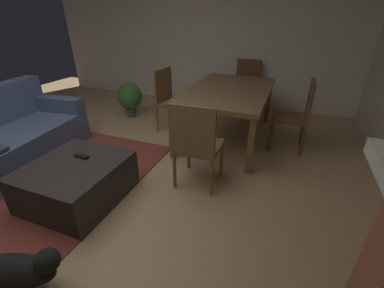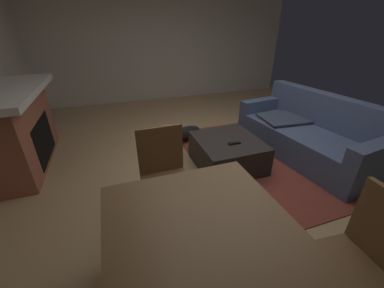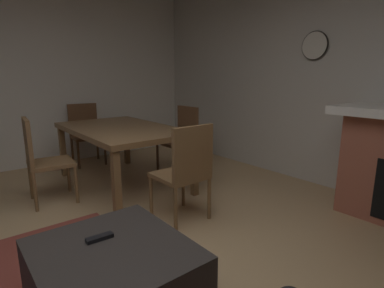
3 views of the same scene
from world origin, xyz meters
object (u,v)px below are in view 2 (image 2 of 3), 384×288
(small_dog, at_px, (184,133))
(fireplace, at_px, (15,129))
(couch, at_px, (307,135))
(dining_chair_north, at_px, (365,255))
(dining_chair_west, at_px, (164,170))
(tv_remote, at_px, (234,143))
(ottoman_coffee_table, at_px, (227,153))

(small_dog, bearing_deg, fireplace, -91.16)
(fireplace, height_order, couch, fireplace)
(dining_chair_north, bearing_deg, dining_chair_west, -144.42)
(fireplace, height_order, small_dog, fireplace)
(dining_chair_west, xyz_separation_m, dining_chair_north, (1.30, 0.93, 0.00))
(dining_chair_west, bearing_deg, tv_remote, 115.41)
(fireplace, xyz_separation_m, tv_remote, (1.06, 2.64, -0.14))
(tv_remote, xyz_separation_m, dining_chair_west, (0.49, -1.03, 0.12))
(ottoman_coffee_table, xyz_separation_m, small_dog, (-0.88, -0.34, -0.02))
(tv_remote, bearing_deg, couch, 95.17)
(couch, distance_m, dining_chair_west, 2.34)
(dining_chair_north, bearing_deg, small_dog, -174.63)
(couch, height_order, small_dog, couch)
(couch, distance_m, dining_chair_north, 2.28)
(ottoman_coffee_table, xyz_separation_m, dining_chair_north, (1.92, -0.08, 0.33))
(dining_chair_west, distance_m, small_dog, 1.68)
(tv_remote, bearing_deg, small_dog, -157.26)
(dining_chair_north, distance_m, small_dog, 2.84)
(couch, relative_size, tv_remote, 13.20)
(dining_chair_west, bearing_deg, dining_chair_north, 35.58)
(couch, bearing_deg, dining_chair_west, -76.82)
(ottoman_coffee_table, distance_m, tv_remote, 0.25)
(ottoman_coffee_table, distance_m, small_dog, 0.94)
(fireplace, relative_size, couch, 0.85)
(couch, height_order, tv_remote, couch)
(ottoman_coffee_table, bearing_deg, couch, 85.93)
(couch, bearing_deg, small_dog, -121.20)
(couch, bearing_deg, ottoman_coffee_table, -94.07)
(couch, bearing_deg, fireplace, -104.63)
(small_dog, bearing_deg, dining_chair_west, -24.08)
(fireplace, bearing_deg, ottoman_coffee_table, 70.62)
(couch, height_order, dining_chair_west, dining_chair_west)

